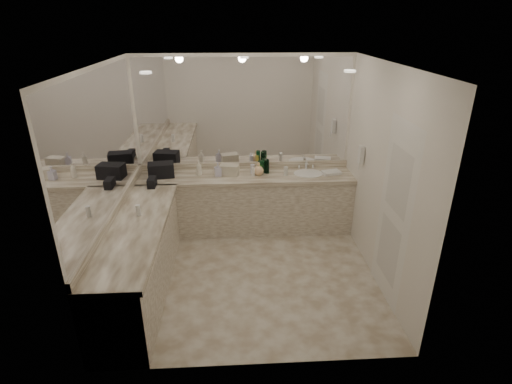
{
  "coord_description": "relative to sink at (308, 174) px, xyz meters",
  "views": [
    {
      "loc": [
        -0.16,
        -4.34,
        3.04
      ],
      "look_at": [
        0.12,
        0.4,
        0.97
      ],
      "focal_mm": 28.0,
      "sensor_mm": 36.0,
      "label": 1
    }
  ],
  "objects": [
    {
      "name": "wall_right",
      "position": [
        0.65,
        -1.2,
        0.41
      ],
      "size": [
        0.02,
        3.0,
        2.6
      ],
      "primitive_type": "cube",
      "color": "silver",
      "rests_on": "floor"
    },
    {
      "name": "sink",
      "position": [
        0.0,
        0.0,
        0.0
      ],
      "size": [
        0.44,
        0.44,
        0.03
      ],
      "primitive_type": "cylinder",
      "color": "white",
      "rests_on": "vanity_back_top"
    },
    {
      "name": "door",
      "position": [
        0.64,
        -1.7,
        0.16
      ],
      "size": [
        0.02,
        0.82,
        2.1
      ],
      "primitive_type": "cube",
      "color": "white",
      "rests_on": "wall_right"
    },
    {
      "name": "backsplash_left",
      "position": [
        -2.53,
        -1.2,
        0.05
      ],
      "size": [
        0.04,
        3.0,
        0.1
      ],
      "primitive_type": "cube",
      "color": "beige",
      "rests_on": "vanity_left_top"
    },
    {
      "name": "backsplash_back",
      "position": [
        -0.95,
        0.28,
        0.05
      ],
      "size": [
        3.2,
        0.04,
        0.1
      ],
      "primitive_type": "cube",
      "color": "beige",
      "rests_on": "vanity_back_top"
    },
    {
      "name": "lotion_left",
      "position": [
        -2.25,
        -1.25,
        0.07
      ],
      "size": [
        0.06,
        0.06,
        0.13
      ],
      "primitive_type": "cylinder",
      "color": "white",
      "rests_on": "vanity_left_top"
    },
    {
      "name": "mirror_left",
      "position": [
        -2.54,
        -1.2,
        0.88
      ],
      "size": [
        0.01,
        2.92,
        1.55
      ],
      "primitive_type": "cube",
      "color": "white",
      "rests_on": "wall_left"
    },
    {
      "name": "vanity_left_base",
      "position": [
        -2.25,
        -1.5,
        -0.48
      ],
      "size": [
        0.6,
        2.4,
        0.84
      ],
      "primitive_type": "cube",
      "color": "silver",
      "rests_on": "floor"
    },
    {
      "name": "soap_bottle_b",
      "position": [
        -1.35,
        -0.02,
        0.11
      ],
      "size": [
        0.11,
        0.11,
        0.2
      ],
      "primitive_type": "imported",
      "rotation": [
        0.0,
        0.0,
        0.23
      ],
      "color": "silver",
      "rests_on": "vanity_back_top"
    },
    {
      "name": "amenity_bottle_1",
      "position": [
        -0.83,
        -0.05,
        0.07
      ],
      "size": [
        0.05,
        0.05,
        0.13
      ],
      "primitive_type": "cylinder",
      "color": "white",
      "rests_on": "vanity_back_top"
    },
    {
      "name": "black_bag_spill",
      "position": [
        -2.25,
        -0.36,
        0.07
      ],
      "size": [
        0.11,
        0.23,
        0.12
      ],
      "primitive_type": "cube",
      "rotation": [
        0.0,
        0.0,
        0.01
      ],
      "color": "black",
      "rests_on": "vanity_left_top"
    },
    {
      "name": "wall_left",
      "position": [
        -2.55,
        -1.2,
        0.41
      ],
      "size": [
        0.02,
        3.0,
        2.6
      ],
      "primitive_type": "cube",
      "color": "silver",
      "rests_on": "floor"
    },
    {
      "name": "faucet",
      "position": [
        0.0,
        0.21,
        0.07
      ],
      "size": [
        0.24,
        0.16,
        0.14
      ],
      "primitive_type": "cube",
      "color": "silver",
      "rests_on": "vanity_back_top"
    },
    {
      "name": "vanity_back_top",
      "position": [
        -0.95,
        -0.01,
        -0.03
      ],
      "size": [
        3.2,
        0.64,
        0.06
      ],
      "primitive_type": "cube",
      "color": "beige",
      "rests_on": "vanity_back_base"
    },
    {
      "name": "amenity_bottle_4",
      "position": [
        -2.09,
        -0.0,
        0.06
      ],
      "size": [
        0.06,
        0.06,
        0.1
      ],
      "primitive_type": "cylinder",
      "color": "white",
      "rests_on": "vanity_back_top"
    },
    {
      "name": "hand_towel",
      "position": [
        0.34,
        -0.03,
        0.03
      ],
      "size": [
        0.3,
        0.23,
        0.04
      ],
      "primitive_type": "cube",
      "rotation": [
        0.0,
        0.0,
        0.24
      ],
      "color": "white",
      "rests_on": "vanity_back_top"
    },
    {
      "name": "green_bottle_3",
      "position": [
        -0.65,
        0.12,
        0.11
      ],
      "size": [
        0.07,
        0.07,
        0.21
      ],
      "primitive_type": "cylinder",
      "color": "#0C4C28",
      "rests_on": "vanity_back_top"
    },
    {
      "name": "amenity_bottle_0",
      "position": [
        -0.35,
        -0.04,
        0.07
      ],
      "size": [
        0.06,
        0.06,
        0.13
      ],
      "primitive_type": "cylinder",
      "color": "white",
      "rests_on": "vanity_back_top"
    },
    {
      "name": "floor",
      "position": [
        -0.95,
        -1.2,
        -0.9
      ],
      "size": [
        3.2,
        3.2,
        0.0
      ],
      "primitive_type": "plane",
      "color": "beige",
      "rests_on": "ground"
    },
    {
      "name": "mirror_back",
      "position": [
        -0.95,
        0.29,
        0.88
      ],
      "size": [
        3.12,
        0.01,
        1.55
      ],
      "primitive_type": "cube",
      "color": "white",
      "rests_on": "wall_back"
    },
    {
      "name": "vanity_left_top",
      "position": [
        -2.24,
        -1.5,
        -0.03
      ],
      "size": [
        0.64,
        2.42,
        0.06
      ],
      "primitive_type": "cube",
      "color": "beige",
      "rests_on": "vanity_left_base"
    },
    {
      "name": "cream_cosmetic_case",
      "position": [
        -1.18,
        0.03,
        0.08
      ],
      "size": [
        0.3,
        0.22,
        0.15
      ],
      "primitive_type": "cube",
      "rotation": [
        0.0,
        0.0,
        -0.23
      ],
      "color": "beige",
      "rests_on": "vanity_back_top"
    },
    {
      "name": "vanity_back_base",
      "position": [
        -0.95,
        0.0,
        -0.48
      ],
      "size": [
        3.2,
        0.6,
        0.84
      ],
      "primitive_type": "cube",
      "color": "silver",
      "rests_on": "floor"
    },
    {
      "name": "green_bottle_1",
      "position": [
        -0.72,
        0.05,
        0.11
      ],
      "size": [
        0.06,
        0.06,
        0.2
      ],
      "primitive_type": "cylinder",
      "color": "#0C4C28",
      "rests_on": "vanity_back_top"
    },
    {
      "name": "amenity_bottle_2",
      "position": [
        -0.83,
        0.07,
        0.07
      ],
      "size": [
        0.07,
        0.07,
        0.14
      ],
      "primitive_type": "cylinder",
      "color": "silver",
      "rests_on": "vanity_back_top"
    },
    {
      "name": "wall_back",
      "position": [
        -0.95,
        0.3,
        0.41
      ],
      "size": [
        3.2,
        0.02,
        2.6
      ],
      "primitive_type": "cube",
      "color": "silver",
      "rests_on": "floor"
    },
    {
      "name": "ceiling",
      "position": [
        -0.95,
        -1.2,
        1.71
      ],
      "size": [
        3.2,
        3.2,
        0.0
      ],
      "primitive_type": "plane",
      "color": "white",
      "rests_on": "floor"
    },
    {
      "name": "green_bottle_0",
      "position": [
        -0.63,
        0.08,
        0.11
      ],
      "size": [
        0.07,
        0.07,
        0.21
      ],
      "primitive_type": "cylinder",
      "color": "#0C4C28",
      "rests_on": "vanity_back_top"
    },
    {
      "name": "soap_bottle_c",
      "position": [
        -0.75,
        -0.01,
        0.1
      ],
      "size": [
        0.2,
        0.2,
        0.19
      ],
      "primitive_type": "imported",
      "rotation": [
        0.0,
        0.0,
        0.43
      ],
      "color": "#FFCE97",
      "rests_on": "vanity_back_top"
    },
    {
      "name": "wall_phone",
      "position": [
        0.61,
        -0.5,
        0.46
      ],
      "size": [
        0.06,
        0.1,
        0.24
      ],
      "primitive_type": "cube",
      "color": "white",
      "rests_on": "wall_right"
    },
    {
      "name": "green_bottle_2",
      "position": [
        -0.62,
        0.07,
        0.11
      ],
      "size": [
        0.07,
        0.07,
        0.21
      ],
      "primitive_type": "cylinder",
      "color": "#0C4C28",
      "rests_on": "vanity_back_top"
    },
    {
      "name": "black_toiletry_bag",
      "position": [
        -2.18,
        0.01,
        0.11
      ],
      "size": [
        0.4,
        0.29,
        0.21
      ],
      "primitive_type": "cube",
      "rotation": [
        0.0,
        0.0,
        0.16
      ],
      "color": "black",
      "rests_on": "vanity_back_top"
    },
    {
      "name": "soap_bottle_a",
      "position": [
        -1.63,
        0.04,
        0.12
      ],
      "size": [
        0.11,
        0.11,
        0.22
      ],
      "primitive_type": "imported",
      "rotation": [
        0.0,
        0.0,
        0.35
      ],
      "color": "white",
      "rests_on": "vanity_back_top"
    },
    {
      "name": "amenity_bottle_3",
      "position": [
        -0.74,
        0.06,
        0.07
      ],
      "size": [
        0.06,
        0.06,
        0.13
      ],
      "primitive_type": "cylinder",
      "color": "#F2D84C",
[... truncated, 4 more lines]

